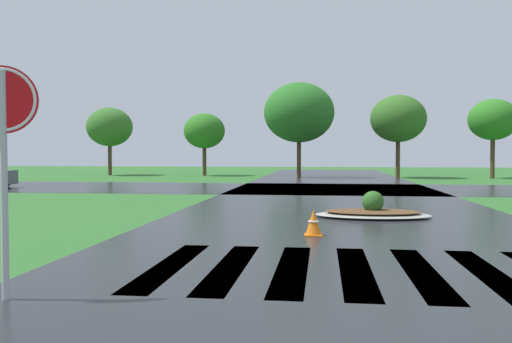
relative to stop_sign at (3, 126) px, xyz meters
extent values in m
cube|color=#232628|center=(4.03, 7.45, -1.96)|extent=(9.10, 80.00, 0.01)
cube|color=#232628|center=(4.03, 19.47, -1.96)|extent=(90.00, 8.19, 0.01)
cube|color=white|center=(1.33, 2.05, -1.96)|extent=(0.45, 3.47, 0.01)
cube|color=white|center=(2.23, 2.05, -1.96)|extent=(0.45, 3.47, 0.01)
cube|color=white|center=(3.13, 2.05, -1.96)|extent=(0.45, 3.47, 0.01)
cube|color=white|center=(4.03, 2.05, -1.96)|extent=(0.45, 3.47, 0.01)
cube|color=white|center=(4.93, 2.05, -1.96)|extent=(0.45, 3.47, 0.01)
cube|color=white|center=(5.83, 2.05, -1.96)|extent=(0.45, 3.47, 0.01)
cylinder|color=#B2B5BA|center=(0.00, 0.00, -0.67)|extent=(0.08, 0.08, 2.58)
cylinder|color=red|center=(0.00, 0.00, 0.29)|extent=(0.72, 0.29, 0.76)
torus|color=white|center=(0.00, 0.00, 0.29)|extent=(0.70, 0.30, 0.73)
ellipsoid|color=#9E9B93|center=(4.84, 8.49, -1.91)|extent=(2.95, 1.67, 0.12)
ellipsoid|color=brown|center=(4.84, 8.49, -1.82)|extent=(2.42, 1.37, 0.10)
sphere|color=#2D6023|center=(4.84, 8.49, -1.57)|extent=(0.56, 0.56, 0.56)
cylinder|color=black|center=(-11.73, 18.81, -1.65)|extent=(0.66, 0.27, 0.64)
cone|color=orange|center=(3.38, 5.18, -1.70)|extent=(0.34, 0.34, 0.53)
torus|color=white|center=(3.38, 5.18, -1.67)|extent=(0.22, 0.22, 0.04)
cube|color=orange|center=(3.38, 5.18, -1.95)|extent=(0.36, 0.36, 0.03)
cylinder|color=#4C3823|center=(-12.03, 32.62, -0.77)|extent=(0.28, 0.28, 2.39)
ellipsoid|color=#376D27|center=(-12.03, 32.62, 1.60)|extent=(3.35, 3.35, 2.85)
cylinder|color=#4C3823|center=(-4.93, 32.69, -0.87)|extent=(0.28, 0.28, 2.20)
ellipsoid|color=#2F7521|center=(-4.93, 32.69, 1.27)|extent=(2.97, 2.97, 2.53)
cylinder|color=#4C3823|center=(1.98, 30.43, -0.62)|extent=(0.28, 0.28, 2.70)
ellipsoid|color=#2A6F25|center=(1.98, 30.43, 2.36)|extent=(4.67, 4.67, 3.97)
cylinder|color=#4C3823|center=(8.47, 30.87, -0.65)|extent=(0.28, 0.28, 2.63)
ellipsoid|color=#356924|center=(8.47, 30.87, 1.94)|extent=(3.64, 3.64, 3.09)
cylinder|color=#4C3823|center=(14.42, 30.81, -0.61)|extent=(0.28, 0.28, 2.71)
ellipsoid|color=#2E7821|center=(14.42, 30.81, 1.83)|extent=(3.11, 3.11, 2.64)
camera|label=1|loc=(3.56, -5.68, -0.30)|focal=38.04mm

